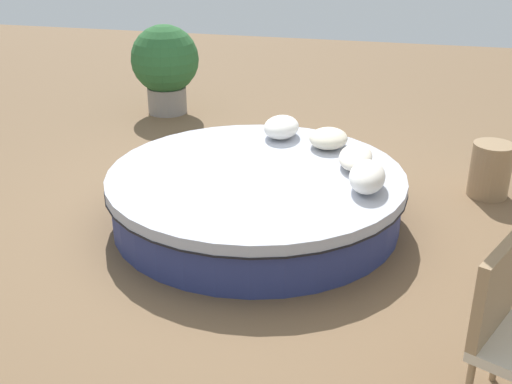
% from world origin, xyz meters
% --- Properties ---
extents(ground_plane, '(16.00, 16.00, 0.00)m').
position_xyz_m(ground_plane, '(0.00, 0.00, 0.00)').
color(ground_plane, brown).
extents(round_bed, '(2.54, 2.54, 0.45)m').
position_xyz_m(round_bed, '(0.00, 0.00, 0.23)').
color(round_bed, navy).
rests_on(round_bed, ground_plane).
extents(throw_pillow_0, '(0.50, 0.28, 0.22)m').
position_xyz_m(throw_pillow_0, '(0.13, 0.93, 0.56)').
color(throw_pillow_0, white).
rests_on(throw_pillow_0, round_bed).
extents(throw_pillow_1, '(0.55, 0.29, 0.15)m').
position_xyz_m(throw_pillow_1, '(-0.36, 0.80, 0.53)').
color(throw_pillow_1, silver).
rests_on(throw_pillow_1, round_bed).
extents(throw_pillow_2, '(0.44, 0.35, 0.17)m').
position_xyz_m(throw_pillow_2, '(-0.76, 0.51, 0.54)').
color(throw_pillow_2, beige).
rests_on(throw_pillow_2, round_bed).
extents(throw_pillow_3, '(0.46, 0.33, 0.20)m').
position_xyz_m(throw_pillow_3, '(-0.92, 0.03, 0.55)').
color(throw_pillow_3, white).
rests_on(throw_pillow_3, round_bed).
extents(planter, '(0.86, 0.86, 1.13)m').
position_xyz_m(planter, '(-2.77, -1.85, 0.64)').
color(planter, gray).
rests_on(planter, ground_plane).
extents(side_table, '(0.37, 0.37, 0.51)m').
position_xyz_m(side_table, '(-1.02, 2.01, 0.26)').
color(side_table, '#997A56').
rests_on(side_table, ground_plane).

